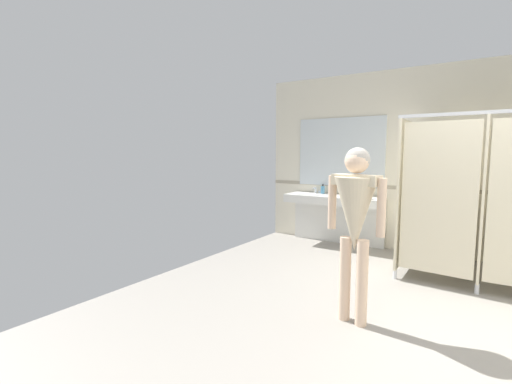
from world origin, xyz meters
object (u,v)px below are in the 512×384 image
soap_dispenser (323,190)px  person_standing (355,213)px  paper_cup (331,194)px  handbag (357,191)px

soap_dispenser → person_standing: bearing=-61.6°
paper_cup → handbag: bearing=-6.2°
soap_dispenser → paper_cup: soap_dispenser is taller
handbag → soap_dispenser: bearing=157.3°
soap_dispenser → paper_cup: bearing=-44.7°
handbag → person_standing: bearing=-72.5°
paper_cup → person_standing: bearing=-63.7°
handbag → paper_cup: handbag is taller
person_standing → handbag: bearing=107.5°
handbag → paper_cup: (-0.47, 0.05, -0.08)m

